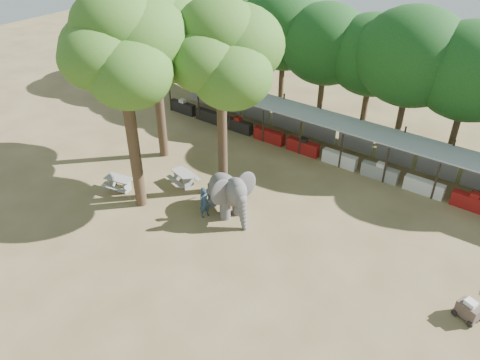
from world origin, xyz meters
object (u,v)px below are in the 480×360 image
Objects in this scene: yard_tree_back at (221,52)px; cart_front at (468,310)px; elephant at (229,192)px; picnic_table_far at (184,177)px; yard_tree_center at (121,47)px; picnic_table_near at (119,182)px; yard_tree_left at (153,35)px; handler at (205,202)px.

cart_front is (14.81, -1.78, -8.04)m from yard_tree_back.
elephant is 1.88× the size of picnic_table_far.
yard_tree_center is 9.85× the size of cart_front.
picnic_table_near is (-6.86, -2.08, -0.86)m from elephant.
picnic_table_far is (3.78, -2.17, -7.65)m from yard_tree_left.
yard_tree_back is 6.01× the size of handler.
handler is at bearing -107.31° from elephant.
picnic_table_far is at bearing -166.21° from elephant.
picnic_table_near is at bearing -153.15° from cart_front.
yard_tree_back is 8.19m from handler.
yard_tree_center is 5.04m from yard_tree_back.
yard_tree_center reaches higher than yard_tree_back.
handler is 13.91m from cart_front.
yard_tree_center is at bearing 125.16° from handler.
elephant is 13.00m from cart_front.
yard_tree_left is 10.76m from elephant.
yard_tree_left is 10.78m from handler.
handler reaches higher than cart_front.
handler is at bearing -71.81° from yard_tree_back.
yard_tree_back is 5.65× the size of picnic_table_far.
yard_tree_center reaches higher than picnic_table_far.
handler is 0.96× the size of picnic_table_near.
handler reaches higher than picnic_table_far.
picnic_table_far is (-2.22, -1.17, -8.00)m from yard_tree_back.
picnic_table_near is (-5.01, -3.94, -7.99)m from yard_tree_back.
yard_tree_center is 9.23m from handler.
yard_tree_back is (3.00, 4.00, -0.67)m from yard_tree_center.
yard_tree_left is 22.36m from cart_front.
elephant is (4.84, 2.14, -7.80)m from yard_tree_center.
handler is at bearing -154.74° from cart_front.
cart_front is at bearing -6.84° from yard_tree_back.
elephant is at bearing -159.00° from cart_front.
yard_tree_center is 6.37× the size of handler.
picnic_table_near is (-2.01, 0.06, -8.66)m from yard_tree_center.
cart_front reaches higher than picnic_table_far.
yard_tree_left reaches higher than picnic_table_far.
handler is (-0.89, -1.04, -0.47)m from elephant.
yard_tree_back reaches higher than picnic_table_far.
picnic_table_near is (-5.96, -1.04, -0.40)m from handler.
elephant is 4.21m from picnic_table_far.
elephant is 1.93× the size of picnic_table_near.
elephant reaches higher than cart_front.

